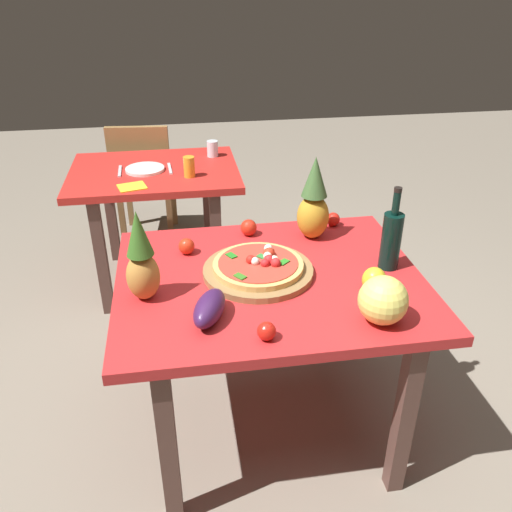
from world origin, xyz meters
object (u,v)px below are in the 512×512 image
at_px(background_table, 156,188).
at_px(pizza, 259,264).
at_px(pizza_board, 258,271).
at_px(eggplant, 210,308).
at_px(dining_chair, 144,175).
at_px(knife_utensil, 170,169).
at_px(bell_pepper, 374,280).
at_px(melon, 383,300).
at_px(display_table, 269,296).
at_px(pineapple_right, 314,202).
at_px(drinking_glass_water, 213,149).
at_px(tomato_beside_pepper, 249,228).
at_px(dinner_plate, 145,169).
at_px(napkin_folded, 132,187).
at_px(pineapple_left, 141,261).
at_px(tomato_near_board, 186,246).
at_px(drinking_glass_juice, 189,167).
at_px(tomato_at_corner, 266,331).
at_px(tomato_by_bottle, 333,219).
at_px(wine_bottle, 391,239).
at_px(fork_utensil, 120,171).

height_order(background_table, pizza, pizza).
bearing_deg(pizza_board, eggplant, -127.62).
relative_size(dining_chair, knife_utensil, 4.72).
bearing_deg(bell_pepper, pizza_board, 155.33).
relative_size(dining_chair, melon, 5.22).
distance_m(display_table, melon, 0.49).
height_order(pineapple_right, drinking_glass_water, pineapple_right).
bearing_deg(drinking_glass_water, tomato_beside_pepper, -86.82).
distance_m(bell_pepper, dinner_plate, 1.64).
height_order(dinner_plate, knife_utensil, dinner_plate).
xyz_separation_m(dining_chair, bell_pepper, (0.89, -2.02, 0.29)).
bearing_deg(bell_pepper, napkin_folded, 127.92).
relative_size(dining_chair, pineapple_left, 2.56).
bearing_deg(background_table, tomato_near_board, -82.20).
bearing_deg(napkin_folded, drinking_glass_juice, 20.26).
height_order(display_table, tomato_at_corner, tomato_at_corner).
relative_size(tomato_by_bottle, napkin_folded, 0.44).
height_order(pineapple_right, drinking_glass_juice, pineapple_right).
distance_m(tomato_by_bottle, napkin_folded, 1.10).
relative_size(melon, tomato_at_corner, 2.70).
height_order(tomato_by_bottle, drinking_glass_juice, drinking_glass_juice).
distance_m(wine_bottle, knife_utensil, 1.51).
height_order(pineapple_left, drinking_glass_juice, pineapple_left).
relative_size(bell_pepper, tomato_at_corner, 1.58).
height_order(eggplant, knife_utensil, eggplant).
relative_size(melon, napkin_folded, 1.16).
relative_size(pizza_board, melon, 2.56).
xyz_separation_m(background_table, pineapple_right, (0.68, -0.97, 0.28)).
bearing_deg(tomato_at_corner, dinner_plate, 104.23).
relative_size(display_table, fork_utensil, 6.36).
bearing_deg(tomato_by_bottle, wine_bottle, -74.94).
bearing_deg(tomato_by_bottle, tomato_near_board, -166.29).
xyz_separation_m(pineapple_right, fork_utensil, (-0.87, 0.96, -0.16)).
relative_size(display_table, drinking_glass_water, 12.08).
xyz_separation_m(background_table, tomato_near_board, (0.14, -1.04, 0.15)).
xyz_separation_m(tomato_by_bottle, drinking_glass_water, (-0.45, 1.06, 0.02)).
relative_size(tomato_beside_pepper, dinner_plate, 0.32).
height_order(tomato_beside_pepper, fork_utensil, tomato_beside_pepper).
relative_size(tomato_by_bottle, fork_utensil, 0.34).
bearing_deg(pineapple_left, dinner_plate, 91.46).
bearing_deg(tomato_near_board, melon, -42.95).
xyz_separation_m(pizza_board, tomato_by_bottle, (0.40, 0.37, 0.02)).
relative_size(pizza_board, bell_pepper, 4.36).
height_order(background_table, knife_utensil, knife_utensil).
height_order(tomato_by_bottle, fork_utensil, tomato_by_bottle).
height_order(pizza_board, napkin_folded, pizza_board).
bearing_deg(drinking_glass_water, melon, -77.47).
bearing_deg(dinner_plate, melon, -63.33).
bearing_deg(wine_bottle, drinking_glass_water, 110.83).
bearing_deg(dinner_plate, pineapple_left, -88.54).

